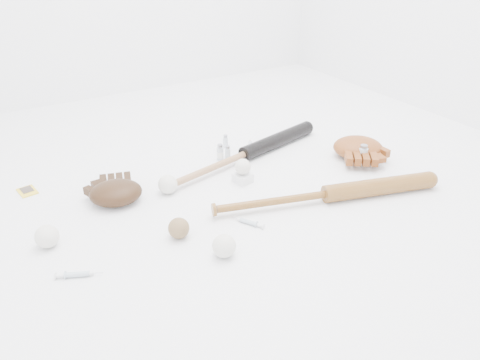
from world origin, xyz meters
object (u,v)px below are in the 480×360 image
pedestal (243,178)px  bat_wood (327,194)px  bat_dark (245,154)px  glove_dark (116,192)px

pedestal → bat_wood: bearing=-57.5°
bat_dark → glove_dark: size_ratio=3.94×
bat_dark → glove_dark: (-0.63, -0.06, 0.01)m
glove_dark → pedestal: glove_dark is taller
glove_dark → pedestal: 0.53m
glove_dark → pedestal: bearing=4.3°
pedestal → glove_dark: bearing=167.5°
glove_dark → bat_wood: bearing=-14.0°
bat_dark → bat_wood: (0.08, -0.48, 0.00)m
bat_dark → pedestal: 0.21m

